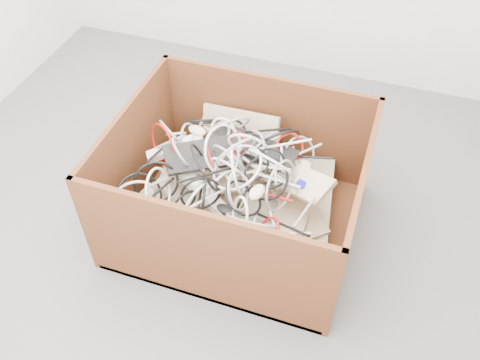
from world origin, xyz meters
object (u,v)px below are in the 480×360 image
(cardboard_box, at_px, (236,203))
(power_strip_left, at_px, (175,147))
(power_strip_right, at_px, (204,193))
(vga_plug, at_px, (301,185))

(cardboard_box, distance_m, power_strip_left, 0.40)
(cardboard_box, bearing_deg, power_strip_right, -130.33)
(power_strip_right, relative_size, vga_plug, 6.42)
(cardboard_box, bearing_deg, vga_plug, 4.58)
(power_strip_left, distance_m, vga_plug, 0.63)
(cardboard_box, distance_m, vga_plug, 0.37)
(power_strip_left, distance_m, power_strip_right, 0.30)
(vga_plug, bearing_deg, power_strip_left, -171.40)
(cardboard_box, relative_size, vga_plug, 24.63)
(cardboard_box, relative_size, power_strip_right, 3.84)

